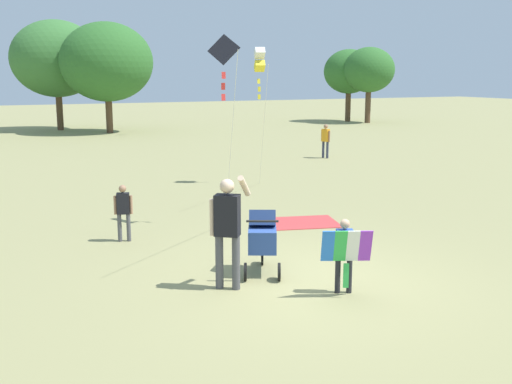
{
  "coord_description": "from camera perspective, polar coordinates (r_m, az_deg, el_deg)",
  "views": [
    {
      "loc": [
        -4.46,
        -7.67,
        3.12
      ],
      "look_at": [
        -0.49,
        0.78,
        1.3
      ],
      "focal_mm": 42.4,
      "sensor_mm": 36.0,
      "label": 1
    }
  ],
  "objects": [
    {
      "name": "ground_plane",
      "position": [
        9.4,
        4.76,
        -8.39
      ],
      "size": [
        120.0,
        120.0,
        0.0
      ],
      "primitive_type": "plane",
      "color": "#938E5B"
    },
    {
      "name": "child_with_butterfly_kite",
      "position": [
        8.76,
        8.36,
        -5.38
      ],
      "size": [
        0.71,
        0.5,
        1.1
      ],
      "color": "#232328",
      "rests_on": "ground"
    },
    {
      "name": "person_red_shirt",
      "position": [
        23.07,
        6.58,
        5.07
      ],
      "size": [
        0.26,
        0.39,
        1.28
      ],
      "color": "#33384C",
      "rests_on": "ground"
    },
    {
      "name": "person_adult_flyer",
      "position": [
        8.8,
        -2.71,
        -2.97
      ],
      "size": [
        0.66,
        0.44,
        1.72
      ],
      "color": "#4C4C51",
      "rests_on": "ground"
    },
    {
      "name": "person_sitting_far",
      "position": [
        11.66,
        -12.41,
        -1.51
      ],
      "size": [
        0.34,
        0.21,
        1.09
      ],
      "color": "#4C4C51",
      "rests_on": "ground"
    },
    {
      "name": "stroller",
      "position": [
        9.61,
        0.6,
        -4.13
      ],
      "size": [
        0.82,
        1.1,
        1.03
      ],
      "color": "black",
      "rests_on": "ground"
    },
    {
      "name": "picnic_blanket",
      "position": [
        12.97,
        4.23,
        -2.89
      ],
      "size": [
        1.79,
        1.48,
        0.02
      ],
      "primitive_type": "cube",
      "rotation": [
        0.0,
        0.0,
        -0.26
      ],
      "color": "#CC3D3D",
      "rests_on": "ground"
    },
    {
      "name": "kite_adult_black",
      "position": [
        12.38,
        -3.03,
        12.36
      ],
      "size": [
        1.47,
        3.87,
        3.94
      ],
      "color": "black",
      "rests_on": "ground"
    },
    {
      "name": "kite_orange_delta",
      "position": [
        17.32,
        0.35,
        12.3
      ],
      "size": [
        1.73,
        3.89,
        3.88
      ],
      "color": "white",
      "rests_on": "ground"
    }
  ]
}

